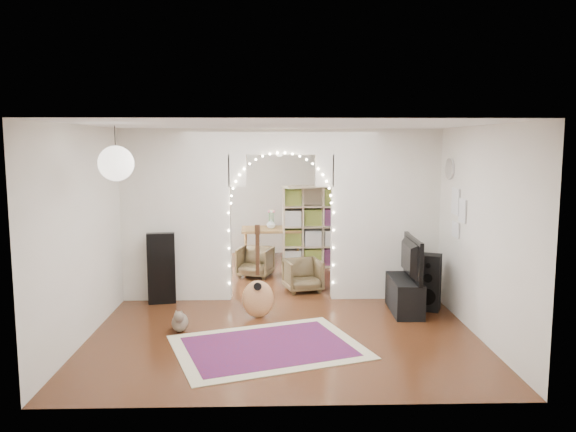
{
  "coord_description": "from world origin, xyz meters",
  "views": [
    {
      "loc": [
        -0.14,
        -8.79,
        2.48
      ],
      "look_at": [
        0.12,
        0.3,
        1.29
      ],
      "focal_mm": 35.0,
      "sensor_mm": 36.0,
      "label": 1
    }
  ],
  "objects_px": {
    "dining_table": "(271,232)",
    "dining_chair_right": "(255,262)",
    "acoustic_guitar": "(258,284)",
    "dining_chair_left": "(303,275)",
    "floor_speaker": "(429,282)",
    "media_console": "(404,295)",
    "bookcase": "(323,226)"
  },
  "relations": [
    {
      "from": "dining_table",
      "to": "dining_chair_right",
      "type": "bearing_deg",
      "value": -108.05
    },
    {
      "from": "acoustic_guitar",
      "to": "dining_chair_left",
      "type": "relative_size",
      "value": 1.91
    },
    {
      "from": "acoustic_guitar",
      "to": "bookcase",
      "type": "height_order",
      "value": "bookcase"
    },
    {
      "from": "dining_chair_left",
      "to": "floor_speaker",
      "type": "bearing_deg",
      "value": -45.45
    },
    {
      "from": "media_console",
      "to": "dining_table",
      "type": "distance_m",
      "value": 3.87
    },
    {
      "from": "acoustic_guitar",
      "to": "bookcase",
      "type": "relative_size",
      "value": 0.69
    },
    {
      "from": "bookcase",
      "to": "dining_table",
      "type": "height_order",
      "value": "bookcase"
    },
    {
      "from": "dining_chair_left",
      "to": "dining_chair_right",
      "type": "distance_m",
      "value": 1.34
    },
    {
      "from": "dining_table",
      "to": "dining_chair_left",
      "type": "bearing_deg",
      "value": -77.66
    },
    {
      "from": "media_console",
      "to": "floor_speaker",
      "type": "bearing_deg",
      "value": 14.83
    },
    {
      "from": "acoustic_guitar",
      "to": "media_console",
      "type": "xyz_separation_m",
      "value": [
        2.16,
        0.23,
        -0.25
      ]
    },
    {
      "from": "floor_speaker",
      "to": "media_console",
      "type": "distance_m",
      "value": 0.43
    },
    {
      "from": "dining_table",
      "to": "dining_chair_left",
      "type": "distance_m",
      "value": 2.19
    },
    {
      "from": "media_console",
      "to": "dining_chair_left",
      "type": "distance_m",
      "value": 1.88
    },
    {
      "from": "dining_chair_right",
      "to": "floor_speaker",
      "type": "bearing_deg",
      "value": -23.37
    },
    {
      "from": "media_console",
      "to": "dining_chair_left",
      "type": "height_order",
      "value": "dining_chair_left"
    },
    {
      "from": "acoustic_guitar",
      "to": "floor_speaker",
      "type": "height_order",
      "value": "acoustic_guitar"
    },
    {
      "from": "media_console",
      "to": "acoustic_guitar",
      "type": "bearing_deg",
      "value": -172.06
    },
    {
      "from": "floor_speaker",
      "to": "bookcase",
      "type": "distance_m",
      "value": 3.32
    },
    {
      "from": "media_console",
      "to": "bookcase",
      "type": "distance_m",
      "value": 3.29
    },
    {
      "from": "bookcase",
      "to": "media_console",
      "type": "bearing_deg",
      "value": -92.0
    },
    {
      "from": "media_console",
      "to": "dining_chair_right",
      "type": "height_order",
      "value": "dining_chair_right"
    },
    {
      "from": "bookcase",
      "to": "dining_table",
      "type": "relative_size",
      "value": 1.34
    },
    {
      "from": "floor_speaker",
      "to": "dining_chair_left",
      "type": "distance_m",
      "value": 2.14
    },
    {
      "from": "acoustic_guitar",
      "to": "bookcase",
      "type": "xyz_separation_m",
      "value": [
        1.22,
        3.34,
        0.33
      ]
    },
    {
      "from": "dining_chair_left",
      "to": "acoustic_guitar",
      "type": "bearing_deg",
      "value": -130.28
    },
    {
      "from": "bookcase",
      "to": "dining_chair_right",
      "type": "xyz_separation_m",
      "value": [
        -1.33,
        -0.84,
        -0.55
      ]
    },
    {
      "from": "dining_table",
      "to": "dining_chair_left",
      "type": "height_order",
      "value": "dining_table"
    },
    {
      "from": "media_console",
      "to": "bookcase",
      "type": "relative_size",
      "value": 0.61
    },
    {
      "from": "acoustic_guitar",
      "to": "dining_chair_left",
      "type": "distance_m",
      "value": 1.63
    },
    {
      "from": "acoustic_guitar",
      "to": "floor_speaker",
      "type": "bearing_deg",
      "value": 21.19
    },
    {
      "from": "dining_chair_left",
      "to": "dining_chair_right",
      "type": "relative_size",
      "value": 0.97
    }
  ]
}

